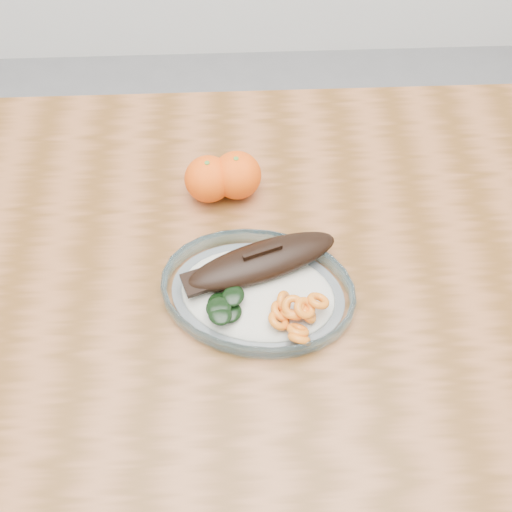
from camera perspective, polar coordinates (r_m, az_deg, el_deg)
name	(u,v)px	position (r m, az deg, el deg)	size (l,w,h in m)	color
ground	(236,436)	(1.65, -1.77, -15.70)	(3.00, 3.00, 0.00)	slate
dining_table	(226,300)	(1.06, -2.66, -3.96)	(1.20, 0.80, 0.75)	brown
plated_meal	(258,289)	(0.93, 0.18, -2.97)	(0.61, 0.61, 0.08)	white
orange_left	(208,179)	(1.04, -4.25, 6.84)	(0.08, 0.08, 0.08)	#FF4005
orange_right	(237,175)	(1.04, -1.73, 7.19)	(0.08, 0.08, 0.08)	#FF4005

